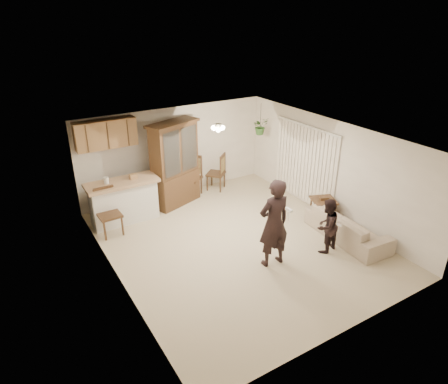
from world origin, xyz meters
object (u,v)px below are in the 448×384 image
adult (274,226)px  chair_hutch_right (216,179)px  sofa (348,224)px  child (327,224)px  chair_bar (110,222)px  side_table (323,210)px  china_hutch (175,165)px  chair_hutch_left (191,185)px

adult → chair_hutch_right: bearing=-99.9°
sofa → child: (-0.82, -0.12, 0.31)m
adult → chair_bar: (-2.53, 2.94, -0.58)m
side_table → chair_bar: bearing=155.3°
sofa → adult: adult is taller
china_hutch → side_table: (2.66, -2.88, -0.81)m
child → china_hutch: 4.29m
sofa → chair_hutch_right: (-1.19, 4.01, -0.06)m
child → chair_hutch_right: bearing=-96.9°
chair_hutch_right → adult: bearing=35.5°
sofa → china_hutch: (-2.59, 3.76, 0.76)m
chair_hutch_right → child: bearing=53.8°
china_hutch → child: bearing=-85.1°
child → chair_hutch_right: child is taller
side_table → chair_hutch_right: (-1.26, 3.13, -0.01)m
china_hutch → chair_hutch_right: 1.64m
china_hutch → chair_hutch_left: china_hutch is taller
sofa → chair_hutch_right: 4.19m
chair_hutch_left → chair_bar: bearing=-106.5°
chair_hutch_left → chair_hutch_right: bearing=54.8°
child → china_hutch: china_hutch is taller
adult → china_hutch: 3.70m
china_hutch → chair_bar: 2.31m
side_table → chair_hutch_right: bearing=111.9°
side_table → china_hutch: bearing=132.7°
chair_bar → chair_hutch_right: bearing=13.8°
adult → china_hutch: size_ratio=0.79×
chair_bar → chair_hutch_right: size_ratio=1.05×
adult → chair_bar: size_ratio=1.57×
sofa → china_hutch: size_ratio=0.82×
child → china_hutch: size_ratio=0.59×
sofa → adult: (-2.11, 0.10, 0.53)m
china_hutch → chair_hutch_left: bearing=2.1°
adult → side_table: size_ratio=2.44×
sofa → side_table: size_ratio=2.54×
sofa → child: 0.88m
child → chair_bar: bearing=-51.7°
chair_hutch_left → china_hutch: bearing=-104.6°
child → side_table: 1.38m
chair_hutch_right → sofa: bearing=65.3°
sofa → china_hutch: 4.63m
side_table → chair_hutch_right: size_ratio=0.67×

